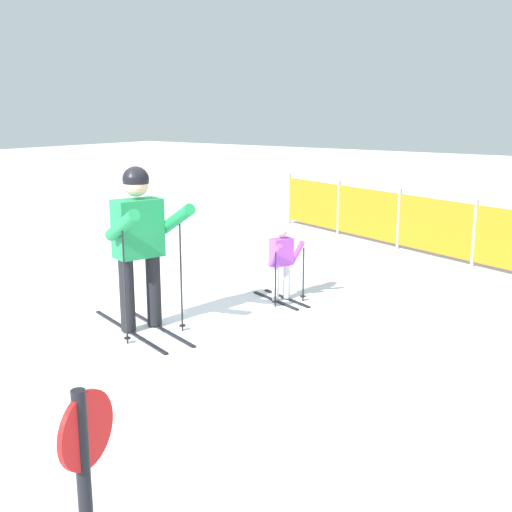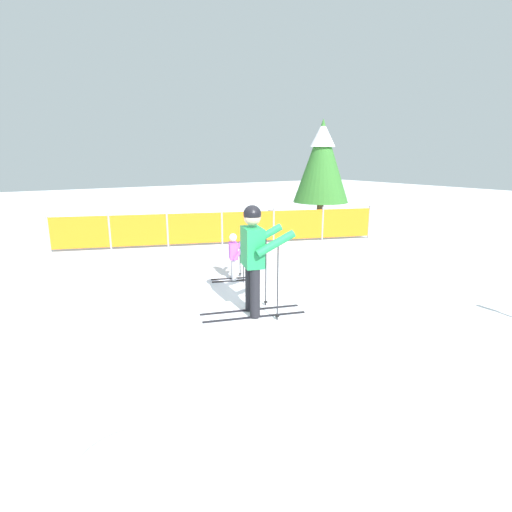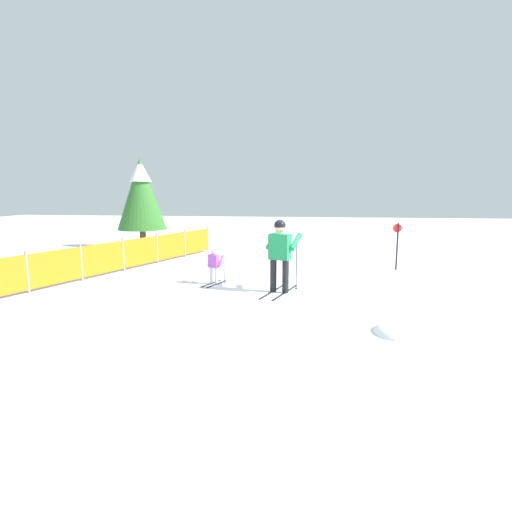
{
  "view_description": "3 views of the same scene",
  "coord_description": "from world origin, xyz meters",
  "px_view_note": "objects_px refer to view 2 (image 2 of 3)",
  "views": [
    {
      "loc": [
        4.96,
        -4.68,
        2.41
      ],
      "look_at": [
        0.68,
        1.26,
        0.71
      ],
      "focal_mm": 45.0,
      "sensor_mm": 36.0,
      "label": 1
    },
    {
      "loc": [
        -3.3,
        -5.2,
        2.54
      ],
      "look_at": [
        0.61,
        1.02,
        0.71
      ],
      "focal_mm": 28.0,
      "sensor_mm": 36.0,
      "label": 2
    },
    {
      "loc": [
        -9.73,
        -0.58,
        2.48
      ],
      "look_at": [
        -0.12,
        0.66,
        0.91
      ],
      "focal_mm": 28.0,
      "sensor_mm": 36.0,
      "label": 3
    }
  ],
  "objects_px": {
    "skier_adult": "(254,250)",
    "skier_child": "(234,254)",
    "safety_fence": "(222,227)",
    "conifer_far": "(322,160)"
  },
  "relations": [
    {
      "from": "skier_child",
      "to": "safety_fence",
      "type": "bearing_deg",
      "value": 86.87
    },
    {
      "from": "conifer_far",
      "to": "safety_fence",
      "type": "bearing_deg",
      "value": -163.42
    },
    {
      "from": "skier_child",
      "to": "safety_fence",
      "type": "xyz_separation_m",
      "value": [
        1.41,
        3.24,
        -0.05
      ]
    },
    {
      "from": "skier_child",
      "to": "safety_fence",
      "type": "distance_m",
      "value": 3.54
    },
    {
      "from": "skier_adult",
      "to": "safety_fence",
      "type": "height_order",
      "value": "skier_adult"
    },
    {
      "from": "skier_adult",
      "to": "skier_child",
      "type": "height_order",
      "value": "skier_adult"
    },
    {
      "from": "skier_adult",
      "to": "conifer_far",
      "type": "height_order",
      "value": "conifer_far"
    },
    {
      "from": "safety_fence",
      "to": "skier_adult",
      "type": "bearing_deg",
      "value": -111.93
    },
    {
      "from": "skier_adult",
      "to": "safety_fence",
      "type": "bearing_deg",
      "value": 85.5
    },
    {
      "from": "skier_adult",
      "to": "skier_child",
      "type": "bearing_deg",
      "value": 88.23
    }
  ]
}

